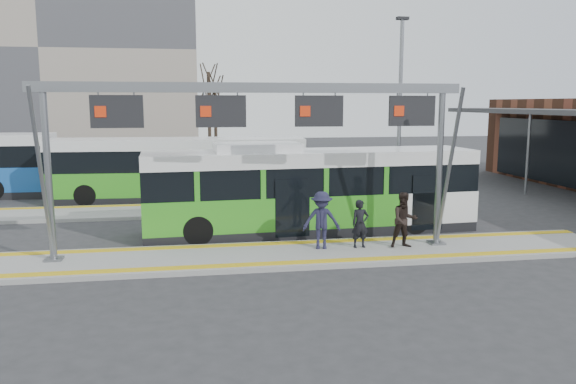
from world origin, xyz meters
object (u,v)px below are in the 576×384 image
Objects in this scene: passenger_c at (322,220)px; hero_bus at (310,191)px; gantry at (260,118)px; passenger_a at (360,224)px; passenger_b at (404,220)px.

hero_bus is at bearing 95.16° from passenger_c.
passenger_c is (1.96, 0.05, -3.23)m from gantry.
passenger_a is 1.26m from passenger_c.
passenger_b is at bearing -12.92° from passenger_a.
passenger_b is at bearing 4.17° from passenger_c.
gantry is 3.78m from passenger_c.
passenger_c is (-1.25, 0.06, 0.15)m from passenger_a.
gantry reaches higher than passenger_b.
passenger_c is at bearing 173.20° from passenger_a.
gantry is at bearing -128.83° from hero_bus.
passenger_b is 2.67m from passenger_c.
passenger_b is 0.97× the size of passenger_c.
gantry is at bearing 175.77° from passenger_a.
hero_bus is (2.22, 3.09, -2.77)m from gantry.
passenger_b is at bearing -57.27° from hero_bus.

